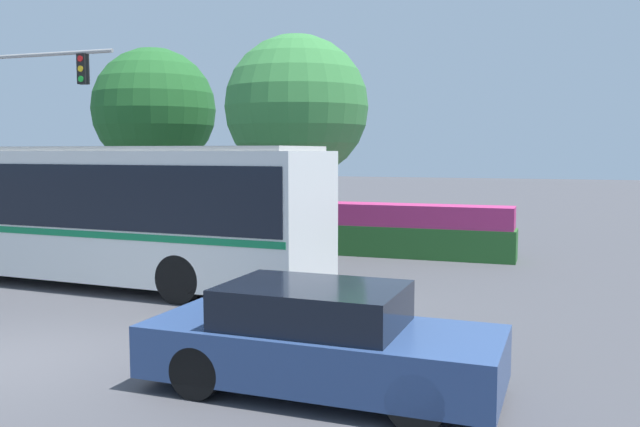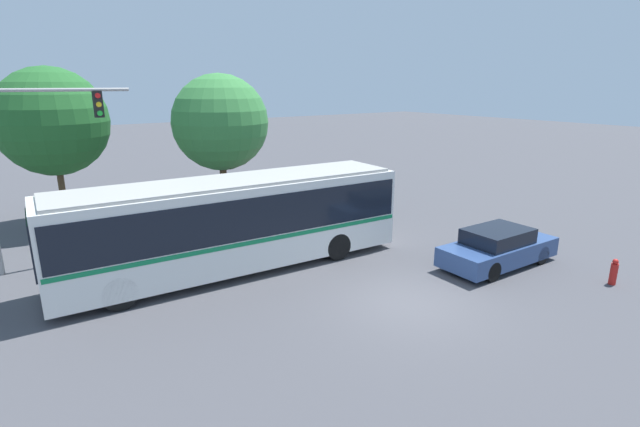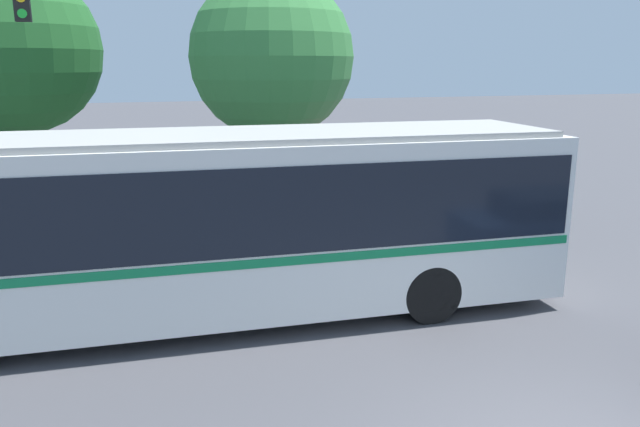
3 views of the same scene
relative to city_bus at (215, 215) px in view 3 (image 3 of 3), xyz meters
name	(u,v)px [view 3 (image 3 of 3)]	position (x,y,z in m)	size (l,w,h in m)	color
city_bus	(215,215)	(0.00, 0.00, 0.00)	(11.98, 3.22, 3.16)	silver
flowering_hedge	(394,187)	(6.06, 6.13, -1.05)	(6.92, 1.06, 1.52)	#286028
street_tree_left	(15,50)	(-4.06, 9.34, 2.83)	(4.66, 4.66, 6.96)	brown
street_tree_centre	(272,57)	(2.69, 6.99, 2.63)	(4.52, 4.52, 6.71)	brown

